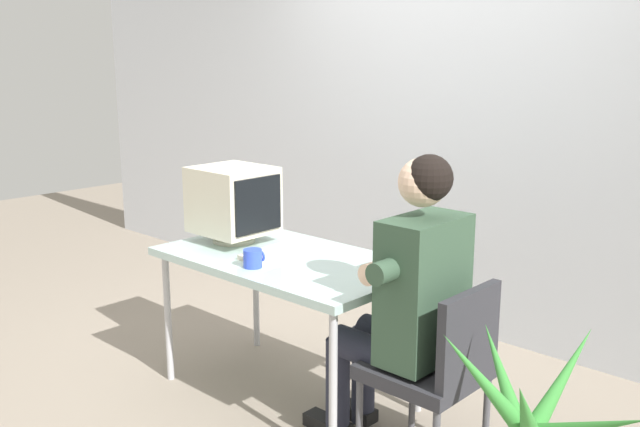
{
  "coord_description": "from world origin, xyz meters",
  "views": [
    {
      "loc": [
        2.39,
        -2.32,
        1.7
      ],
      "look_at": [
        0.22,
        0.0,
        0.98
      ],
      "focal_mm": 39.71,
      "sensor_mm": 36.0,
      "label": 1
    }
  ],
  "objects_px": {
    "desk": "(287,267)",
    "desk_mug": "(253,258)",
    "office_chair": "(438,364)",
    "keyboard": "(281,251)",
    "crt_monitor": "(233,201)",
    "person_seated": "(405,297)"
  },
  "relations": [
    {
      "from": "crt_monitor",
      "to": "office_chair",
      "type": "relative_size",
      "value": 0.49
    },
    {
      "from": "desk",
      "to": "person_seated",
      "type": "height_order",
      "value": "person_seated"
    },
    {
      "from": "person_seated",
      "to": "crt_monitor",
      "type": "bearing_deg",
      "value": 177.64
    },
    {
      "from": "keyboard",
      "to": "person_seated",
      "type": "distance_m",
      "value": 0.8
    },
    {
      "from": "keyboard",
      "to": "person_seated",
      "type": "height_order",
      "value": "person_seated"
    },
    {
      "from": "crt_monitor",
      "to": "desk_mug",
      "type": "height_order",
      "value": "crt_monitor"
    },
    {
      "from": "desk",
      "to": "office_chair",
      "type": "relative_size",
      "value": 1.59
    },
    {
      "from": "desk",
      "to": "keyboard",
      "type": "relative_size",
      "value": 2.95
    },
    {
      "from": "office_chair",
      "to": "person_seated",
      "type": "xyz_separation_m",
      "value": [
        -0.17,
        0.0,
        0.25
      ]
    },
    {
      "from": "keyboard",
      "to": "desk",
      "type": "bearing_deg",
      "value": -14.17
    },
    {
      "from": "desk",
      "to": "keyboard",
      "type": "bearing_deg",
      "value": 165.83
    },
    {
      "from": "desk",
      "to": "keyboard",
      "type": "distance_m",
      "value": 0.09
    },
    {
      "from": "crt_monitor",
      "to": "desk_mug",
      "type": "bearing_deg",
      "value": -29.88
    },
    {
      "from": "person_seated",
      "to": "keyboard",
      "type": "bearing_deg",
      "value": 176.23
    },
    {
      "from": "office_chair",
      "to": "desk_mug",
      "type": "xyz_separation_m",
      "value": [
        -0.9,
        -0.19,
        0.31
      ]
    },
    {
      "from": "office_chair",
      "to": "desk_mug",
      "type": "height_order",
      "value": "desk_mug"
    },
    {
      "from": "crt_monitor",
      "to": "desk_mug",
      "type": "distance_m",
      "value": 0.51
    },
    {
      "from": "desk",
      "to": "desk_mug",
      "type": "xyz_separation_m",
      "value": [
        0.01,
        -0.23,
        0.09
      ]
    },
    {
      "from": "person_seated",
      "to": "desk_mug",
      "type": "height_order",
      "value": "person_seated"
    },
    {
      "from": "person_seated",
      "to": "desk_mug",
      "type": "bearing_deg",
      "value": -165.25
    },
    {
      "from": "person_seated",
      "to": "desk",
      "type": "bearing_deg",
      "value": 177.05
    },
    {
      "from": "desk_mug",
      "to": "office_chair",
      "type": "bearing_deg",
      "value": 12.06
    }
  ]
}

